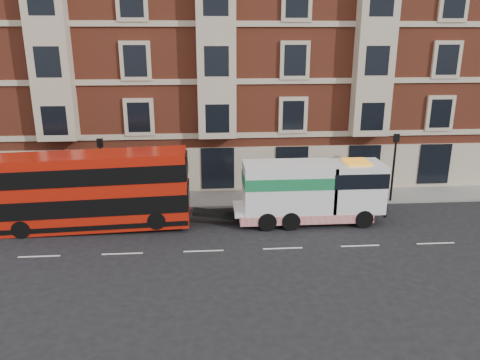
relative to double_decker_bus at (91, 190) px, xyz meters
name	(u,v)px	position (x,y,z in m)	size (l,w,h in m)	color
ground	(204,251)	(6.06, -3.42, -2.26)	(120.00, 120.00, 0.00)	black
sidewalk	(203,200)	(6.06, 4.08, -2.18)	(90.00, 3.00, 0.15)	slate
victorian_terrace	(207,39)	(6.56, 11.58, 7.81)	(45.00, 12.00, 20.40)	brown
lamp_post_west	(102,168)	(0.06, 2.78, 0.42)	(0.35, 0.15, 4.35)	black
lamp_post_east	(394,163)	(18.06, 2.78, 0.42)	(0.35, 0.15, 4.35)	black
double_decker_bus	(91,190)	(0.00, 0.00, 0.00)	(10.52, 2.41, 4.26)	#B31809
tow_truck	(309,191)	(12.06, 0.00, -0.39)	(8.42, 2.49, 3.51)	white
pedestrian	(49,196)	(-3.24, 2.73, -1.25)	(0.62, 0.41, 1.71)	#1A2335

